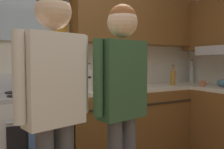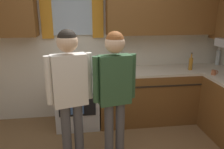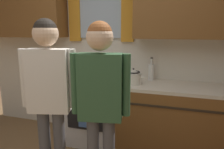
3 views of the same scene
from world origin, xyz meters
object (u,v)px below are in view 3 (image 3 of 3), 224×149
bottle_milk_white (151,71)px  stovetop_kettle (133,77)px  adult_left (49,88)px  adult_in_plaid (100,94)px  stove_oven (96,109)px

bottle_milk_white → stovetop_kettle: (-0.18, -0.29, -0.02)m
bottle_milk_white → adult_left: size_ratio=0.19×
adult_in_plaid → stovetop_kettle: bearing=85.1°
stovetop_kettle → adult_in_plaid: size_ratio=0.17×
stove_oven → stovetop_kettle: 0.77m
stove_oven → adult_left: adult_left is taller
stove_oven → adult_left: size_ratio=0.66×
stove_oven → adult_in_plaid: size_ratio=0.67×
stovetop_kettle → adult_left: bearing=-121.3°
adult_in_plaid → stove_oven: bearing=114.1°
stove_oven → stovetop_kettle: (0.55, -0.08, 0.53)m
bottle_milk_white → adult_in_plaid: size_ratio=0.19×
stove_oven → stovetop_kettle: stovetop_kettle is taller
stove_oven → adult_in_plaid: adult_in_plaid is taller
bottle_milk_white → adult_in_plaid: bearing=-102.0°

